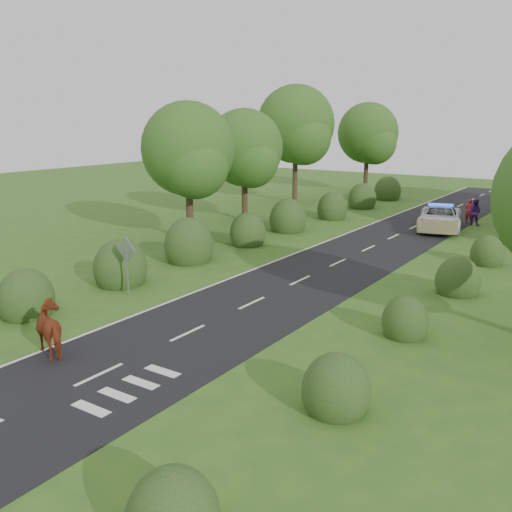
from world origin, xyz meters
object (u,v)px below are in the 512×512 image
Objects in this scene: cow at (55,333)px; pedestrian_red at (469,211)px; pedestrian_purple at (475,212)px; road_sign at (127,258)px; police_van at (440,218)px.

cow is 31.98m from pedestrian_red.
pedestrian_red is at bearing -175.35° from cow.
pedestrian_red is at bearing -50.48° from pedestrian_purple.
pedestrian_purple is at bearing 71.83° from road_sign.
road_sign is 26.40m from pedestrian_purple.
pedestrian_purple reaches higher than police_van.
cow is 1.08× the size of pedestrian_purple.
pedestrian_red is 0.94× the size of pedestrian_purple.
pedestrian_purple is at bearing 49.81° from police_van.
pedestrian_purple is (1.52, 3.07, 0.11)m from police_van.
road_sign is at bearing 54.74° from pedestrian_red.
pedestrian_red reaches higher than cow.
pedestrian_red is (7.65, 25.91, -0.79)m from road_sign.
cow is 0.31× the size of police_van.
police_van is at bearing -174.70° from cow.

